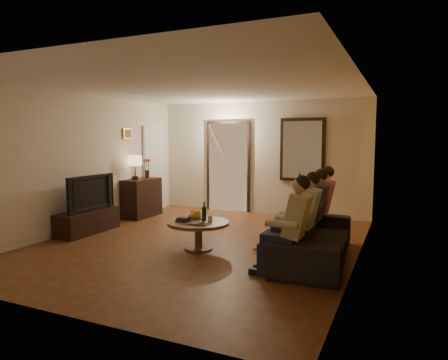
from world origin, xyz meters
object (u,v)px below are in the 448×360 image
at_px(person_c, 312,214).
at_px(laptop, 196,225).
at_px(sofa, 314,236).
at_px(wine_bottle, 204,211).
at_px(tv_stand, 88,222).
at_px(person_d, 320,208).
at_px(table_lamp, 135,167).
at_px(dog, 276,234).
at_px(person_b, 303,222).
at_px(bowl, 195,216).
at_px(person_a, 292,231).
at_px(tv, 87,193).
at_px(dresser, 142,198).
at_px(coffee_table, 199,235).

xyz_separation_m(person_c, laptop, (-1.57, -0.83, -0.14)).
relative_size(sofa, wine_bottle, 7.38).
bearing_deg(tv_stand, laptop, -9.38).
bearing_deg(sofa, person_d, 2.52).
distance_m(table_lamp, person_d, 4.13).
height_order(person_d, dog, person_d).
height_order(person_c, person_d, same).
bearing_deg(tv_stand, dog, 3.73).
height_order(tv_stand, laptop, laptop).
relative_size(person_b, laptop, 3.65).
bearing_deg(table_lamp, bowl, -31.93).
xyz_separation_m(wine_bottle, laptop, (0.05, -0.38, -0.14)).
bearing_deg(wine_bottle, person_a, -24.93).
distance_m(person_c, laptop, 1.78).
relative_size(tv_stand, person_b, 1.06).
distance_m(table_lamp, tv_stand, 1.73).
height_order(sofa, dog, sofa).
relative_size(person_c, dog, 2.14).
height_order(tv_stand, person_d, person_d).
height_order(tv, dog, tv).
xyz_separation_m(tv_stand, wine_bottle, (2.45, -0.03, 0.39)).
bearing_deg(laptop, dresser, 130.96).
bearing_deg(dog, person_c, 3.40).
distance_m(tv, person_d, 4.20).
distance_m(person_b, laptop, 1.59).
distance_m(table_lamp, coffee_table, 3.02).
bearing_deg(table_lamp, coffee_table, -33.75).
bearing_deg(laptop, bowl, 110.28).
bearing_deg(tv_stand, coffee_table, -3.17).
relative_size(person_d, bowl, 4.63).
bearing_deg(wine_bottle, tv, 179.22).
bearing_deg(coffee_table, dresser, 142.78).
xyz_separation_m(tv, sofa, (4.17, 0.11, -0.42)).
bearing_deg(laptop, person_c, 18.75).
xyz_separation_m(person_b, laptop, (-1.57, -0.23, -0.14)).
distance_m(table_lamp, person_b, 4.43).
height_order(tv, person_c, person_c).
xyz_separation_m(person_a, laptop, (-1.57, 0.37, -0.14)).
xyz_separation_m(sofa, coffee_table, (-1.77, -0.25, -0.11)).
relative_size(person_d, wine_bottle, 3.87).
distance_m(person_b, person_c, 0.60).
height_order(person_a, coffee_table, person_a).
distance_m(person_c, dog, 0.63).
relative_size(person_a, person_c, 1.00).
xyz_separation_m(tv, wine_bottle, (2.45, -0.03, -0.15)).
relative_size(bowl, laptop, 0.79).
height_order(table_lamp, tv, table_lamp).
bearing_deg(tv, person_d, -76.04).
height_order(person_c, wine_bottle, person_c).
bearing_deg(sofa, coffee_table, 94.08).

